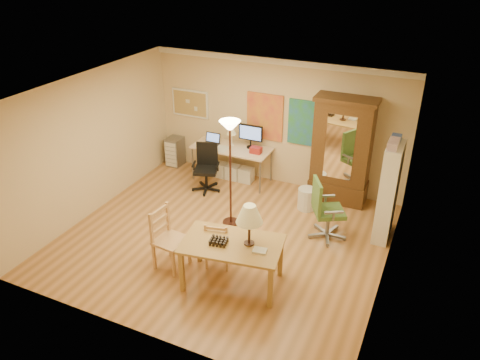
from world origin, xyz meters
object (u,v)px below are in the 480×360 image
at_px(office_chair_black, 207,178).
at_px(bookshelf, 388,193).
at_px(dining_table, 238,235).
at_px(computer_desk, 234,160).
at_px(armoire, 341,157).
at_px(office_chair_green, 326,222).

xyz_separation_m(office_chair_black, bookshelf, (3.70, -0.24, 0.61)).
distance_m(dining_table, computer_desk, 3.56).
bearing_deg(office_chair_black, armoire, 15.79).
xyz_separation_m(office_chair_green, armoire, (-0.14, 1.44, 0.64)).
bearing_deg(dining_table, bookshelf, 51.34).
relative_size(computer_desk, armoire, 0.79).
relative_size(computer_desk, bookshelf, 0.96).
distance_m(dining_table, office_chair_green, 2.09).
relative_size(dining_table, bookshelf, 0.91).
relative_size(office_chair_black, bookshelf, 0.57).
bearing_deg(office_chair_green, bookshelf, 26.37).
height_order(dining_table, office_chair_black, dining_table).
xyz_separation_m(dining_table, office_chair_black, (-1.90, 2.50, -0.62)).
bearing_deg(armoire, office_chair_green, -84.46).
relative_size(dining_table, computer_desk, 0.94).
xyz_separation_m(office_chair_black, armoire, (2.63, 0.75, 0.67)).
xyz_separation_m(office_chair_black, office_chair_green, (2.77, -0.70, 0.03)).
height_order(office_chair_green, bookshelf, bookshelf).
xyz_separation_m(computer_desk, office_chair_green, (2.45, -1.37, -0.17)).
xyz_separation_m(computer_desk, office_chair_black, (-0.33, -0.67, -0.20)).
height_order(dining_table, office_chair_green, dining_table).
xyz_separation_m(computer_desk, armoire, (2.31, 0.08, 0.47)).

